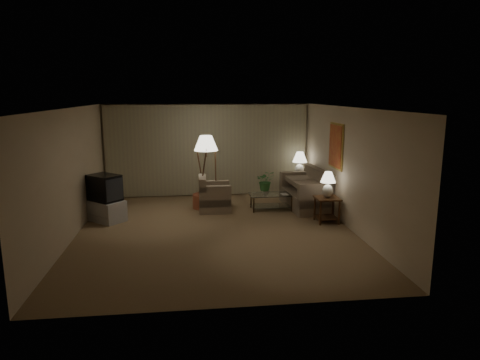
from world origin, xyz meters
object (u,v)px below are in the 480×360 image
crt_tv (105,188)px  side_table_far (299,183)px  sofa (305,193)px  side_table_near (327,205)px  floor_lamp (206,170)px  vase (266,191)px  table_lamp_far (300,162)px  ottoman (203,201)px  coffee_table (271,199)px  table_lamp_near (328,182)px  armchair (215,197)px  tv_cabinet (106,211)px

crt_tv → side_table_far: bearing=61.1°
sofa → side_table_near: bearing=3.0°
side_table_far → floor_lamp: floor_lamp is taller
sofa → vase: 1.10m
table_lamp_far → ottoman: (-2.84, -0.93, -0.84)m
sofa → crt_tv: crt_tv is taller
side_table_far → coffee_table: bearing=-129.8°
sofa → coffee_table: bearing=-87.3°
floor_lamp → table_lamp_near: bearing=-31.5°
sofa → side_table_far: bearing=169.6°
armchair → table_lamp_near: size_ratio=1.43×
side_table_near → crt_tv: size_ratio=0.68×
table_lamp_near → ottoman: size_ratio=1.09×
coffee_table → crt_tv: size_ratio=1.28×
side_table_far → vase: size_ratio=3.84×
tv_cabinet → floor_lamp: 2.73m
table_lamp_near → floor_lamp: 3.23m
armchair → ottoman: size_ratio=1.56×
armchair → coffee_table: armchair is taller
crt_tv → floor_lamp: floor_lamp is taller
sofa → side_table_near: size_ratio=3.24×
side_table_near → coffee_table: (-1.09, 1.25, -0.14)m
sofa → ottoman: size_ratio=3.44×
table_lamp_far → side_table_near: bearing=-90.0°
sofa → coffee_table: size_ratio=1.72×
side_table_far → table_lamp_far: bearing=-135.0°
armchair → vase: bearing=-93.5°
armchair → ottoman: bearing=46.4°
vase → side_table_near: bearing=-45.1°
coffee_table → table_lamp_near: bearing=-48.8°
table_lamp_near → coffee_table: (-1.09, 1.25, -0.68)m
ottoman → vase: bearing=-13.5°
vase → side_table_far: bearing=46.6°
side_table_near → ottoman: size_ratio=1.06×
side_table_far → vase: 1.81m
vase → coffee_table: bearing=0.0°
sofa → floor_lamp: floor_lamp is taller
table_lamp_far → crt_tv: size_ratio=0.83×
table_lamp_near → vase: (-1.24, 1.25, -0.47)m
armchair → table_lamp_far: bearing=-63.7°
side_table_far → table_lamp_near: size_ratio=0.98×
tv_cabinet → vase: (3.96, 0.50, 0.24)m
sofa → floor_lamp: size_ratio=1.01×
table_lamp_far → tv_cabinet: table_lamp_far is taller
side_table_far → table_lamp_near: bearing=-90.0°
table_lamp_near → tv_cabinet: 5.30m
crt_tv → floor_lamp: 2.63m
side_table_near → table_lamp_near: (0.00, -0.00, 0.55)m
coffee_table → ottoman: size_ratio=2.00×
table_lamp_near → vase: 1.82m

